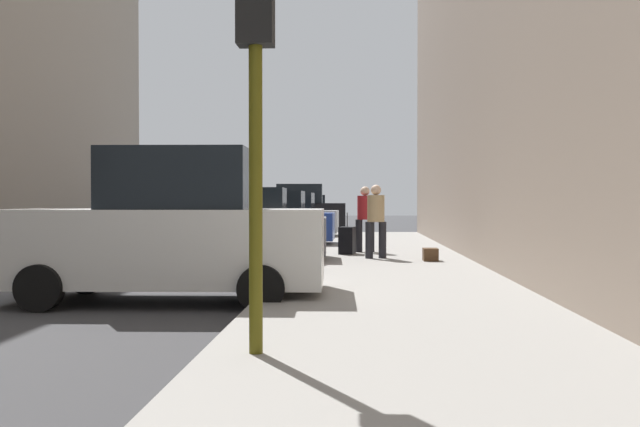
# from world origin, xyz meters

# --- Properties ---
(sidewalk) EXTENTS (4.00, 40.00, 0.15)m
(sidewalk) POSITION_xyz_m (6.00, 0.00, 0.07)
(sidewalk) COLOR gray
(sidewalk) RESTS_ON ground_plane
(parked_white_van) EXTENTS (4.65, 2.15, 2.25)m
(parked_white_van) POSITION_xyz_m (2.65, -0.17, 1.03)
(parked_white_van) COLOR silver
(parked_white_van) RESTS_ON ground_plane
(parked_gray_coupe) EXTENTS (4.26, 2.18, 1.79)m
(parked_gray_coupe) POSITION_xyz_m (2.65, 5.84, 0.85)
(parked_gray_coupe) COLOR slate
(parked_gray_coupe) RESTS_ON ground_plane
(parked_blue_sedan) EXTENTS (4.21, 2.09, 1.79)m
(parked_blue_sedan) POSITION_xyz_m (2.65, 11.66, 0.85)
(parked_blue_sedan) COLOR navy
(parked_blue_sedan) RESTS_ON ground_plane
(parked_silver_sedan) EXTENTS (4.24, 2.13, 1.79)m
(parked_silver_sedan) POSITION_xyz_m (2.65, 16.82, 0.85)
(parked_silver_sedan) COLOR #B7BABF
(parked_silver_sedan) RESTS_ON ground_plane
(parked_black_suv) EXTENTS (4.65, 2.17, 2.25)m
(parked_black_suv) POSITION_xyz_m (2.65, 22.44, 1.03)
(parked_black_suv) COLOR black
(parked_black_suv) RESTS_ON ground_plane
(parked_dark_green_sedan) EXTENTS (4.27, 2.19, 1.79)m
(parked_dark_green_sedan) POSITION_xyz_m (2.65, 27.60, 0.85)
(parked_dark_green_sedan) COLOR #193828
(parked_dark_green_sedan) RESTS_ON ground_plane
(fire_hydrant) EXTENTS (0.42, 0.22, 0.70)m
(fire_hydrant) POSITION_xyz_m (4.45, 4.64, 0.50)
(fire_hydrant) COLOR red
(fire_hydrant) RESTS_ON sidewalk
(traffic_light) EXTENTS (0.32, 0.32, 3.60)m
(traffic_light) POSITION_xyz_m (4.50, -4.25, 2.76)
(traffic_light) COLOR #514C0F
(traffic_light) RESTS_ON sidewalk
(pedestrian_in_red_jacket) EXTENTS (0.52, 0.46, 1.71)m
(pedestrian_in_red_jacket) POSITION_xyz_m (5.62, 8.12, 1.10)
(pedestrian_in_red_jacket) COLOR black
(pedestrian_in_red_jacket) RESTS_ON sidewalk
(pedestrian_in_tan_coat) EXTENTS (0.53, 0.48, 1.71)m
(pedestrian_in_tan_coat) POSITION_xyz_m (5.85, 6.12, 1.10)
(pedestrian_in_tan_coat) COLOR black
(pedestrian_in_tan_coat) RESTS_ON sidewalk
(rolling_suitcase) EXTENTS (0.44, 0.61, 1.04)m
(rolling_suitcase) POSITION_xyz_m (5.17, 7.45, 0.49)
(rolling_suitcase) COLOR black
(rolling_suitcase) RESTS_ON sidewalk
(duffel_bag) EXTENTS (0.32, 0.44, 0.28)m
(duffel_bag) POSITION_xyz_m (7.05, 5.48, 0.29)
(duffel_bag) COLOR #472D19
(duffel_bag) RESTS_ON sidewalk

